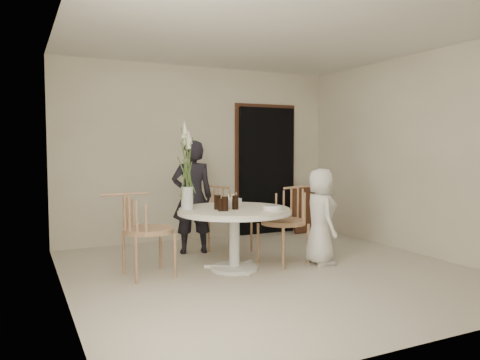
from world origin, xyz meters
name	(u,v)px	position (x,y,z in m)	size (l,w,h in m)	color
ground	(271,271)	(0.00, 0.00, 0.00)	(4.50, 4.50, 0.00)	beige
room_shell	(271,132)	(0.00, 0.00, 1.62)	(4.50, 4.50, 4.50)	white
doorway	(266,171)	(1.15, 2.19, 1.05)	(1.00, 0.10, 2.10)	black
door_trim	(265,167)	(1.15, 2.23, 1.11)	(1.12, 0.03, 2.22)	#582E1E
table	(234,218)	(-0.35, 0.25, 0.62)	(1.33, 1.33, 0.73)	white
picture_frame	(306,210)	(1.79, 1.95, 0.38)	(0.58, 0.04, 0.77)	#582E1E
chair_far	(224,209)	(-0.04, 1.26, 0.59)	(0.62, 0.64, 0.91)	tan
chair_right	(291,213)	(0.46, 0.30, 0.62)	(0.65, 0.62, 0.96)	tan
chair_left	(137,222)	(-1.46, 0.41, 0.62)	(0.61, 0.57, 0.96)	tan
girl	(192,197)	(-0.49, 1.30, 0.77)	(0.56, 0.37, 1.54)	black
boy	(321,216)	(0.72, 0.04, 0.59)	(0.58, 0.38, 1.18)	white
birthday_cake	(232,203)	(-0.36, 0.30, 0.78)	(0.23, 0.23, 0.16)	silver
cola_tumbler_a	(225,204)	(-0.54, 0.08, 0.81)	(0.08, 0.08, 0.16)	black
cola_tumbler_b	(235,202)	(-0.38, 0.16, 0.81)	(0.07, 0.07, 0.16)	black
cola_tumbler_c	(221,205)	(-0.59, 0.10, 0.80)	(0.07, 0.07, 0.14)	black
cola_tumbler_d	(217,202)	(-0.57, 0.25, 0.81)	(0.08, 0.08, 0.17)	black
plate_stack	(272,208)	(-0.03, -0.09, 0.76)	(0.22, 0.22, 0.05)	silver
flower_vase	(187,170)	(-0.87, 0.41, 1.19)	(0.14, 0.14, 1.03)	silver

